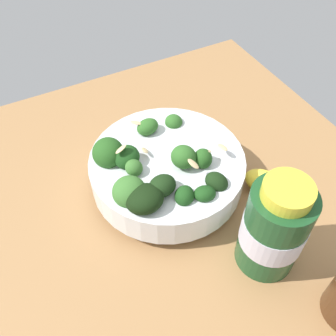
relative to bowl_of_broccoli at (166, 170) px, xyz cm
name	(u,v)px	position (x,y,z in cm)	size (l,w,h in cm)	color
ground_plane	(172,201)	(-0.40, 1.20, -6.33)	(64.26, 64.26, 4.28)	#996D42
bowl_of_broccoli	(166,170)	(0.00, 0.00, 0.00)	(21.92, 21.92, 9.75)	white
lemon_wedge	(270,186)	(-12.90, 7.91, -2.30)	(7.76, 4.09, 3.78)	yellow
bottle_short	(274,228)	(-6.13, 15.98, 2.57)	(7.67, 7.67, 14.53)	#194723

